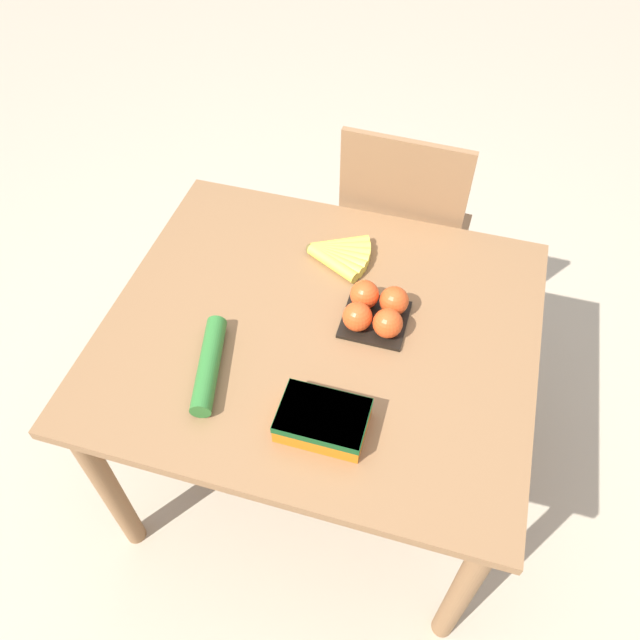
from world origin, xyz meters
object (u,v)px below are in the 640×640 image
(banana_bunch, at_px, (338,254))
(cucumber_near, at_px, (209,365))
(tomato_pack, at_px, (376,310))
(carrot_bag, at_px, (323,419))
(chair, at_px, (401,240))

(banana_bunch, distance_m, cucumber_near, 0.50)
(tomato_pack, relative_size, carrot_bag, 0.83)
(carrot_bag, distance_m, cucumber_near, 0.32)
(tomato_pack, bearing_deg, cucumber_near, -142.76)
(banana_bunch, relative_size, carrot_bag, 0.93)
(banana_bunch, bearing_deg, tomato_pack, -52.01)
(tomato_pack, distance_m, cucumber_near, 0.44)
(chair, height_order, carrot_bag, chair)
(banana_bunch, bearing_deg, chair, 70.81)
(chair, bearing_deg, banana_bunch, 73.16)
(cucumber_near, bearing_deg, carrot_bag, -13.62)
(banana_bunch, bearing_deg, cucumber_near, -113.17)
(carrot_bag, bearing_deg, tomato_pack, 82.72)
(cucumber_near, bearing_deg, banana_bunch, 66.83)
(chair, relative_size, carrot_bag, 4.88)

